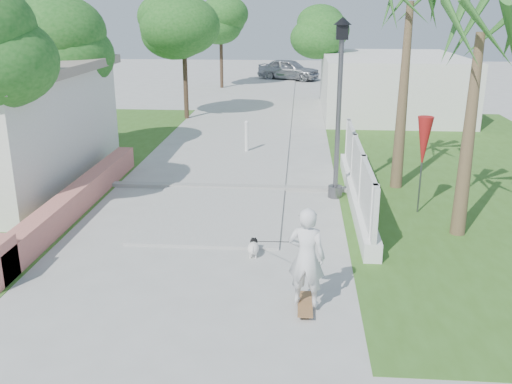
# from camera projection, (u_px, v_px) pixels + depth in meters

# --- Properties ---
(ground) EXTENTS (90.00, 90.00, 0.00)m
(ground) POSITION_uv_depth(u_px,v_px,m) (180.00, 296.00, 9.65)
(ground) COLOR #B7B7B2
(ground) RESTS_ON ground
(path_strip) EXTENTS (3.20, 36.00, 0.06)m
(path_strip) POSITION_uv_depth(u_px,v_px,m) (261.00, 104.00, 28.61)
(path_strip) COLOR #B7B7B2
(path_strip) RESTS_ON ground
(curb) EXTENTS (6.50, 0.25, 0.10)m
(curb) POSITION_uv_depth(u_px,v_px,m) (225.00, 187.00, 15.33)
(curb) COLOR #999993
(curb) RESTS_ON ground
(grass_left) EXTENTS (8.00, 20.00, 0.01)m
(grass_left) POSITION_uv_depth(u_px,v_px,m) (11.00, 164.00, 17.75)
(grass_left) COLOR #39621F
(grass_left) RESTS_ON ground
(grass_right) EXTENTS (8.00, 20.00, 0.01)m
(grass_right) POSITION_uv_depth(u_px,v_px,m) (471.00, 173.00, 16.72)
(grass_right) COLOR #39621F
(grass_right) RESTS_ON ground
(pink_wall) EXTENTS (0.45, 8.20, 0.80)m
(pink_wall) POSITION_uv_depth(u_px,v_px,m) (70.00, 204.00, 13.17)
(pink_wall) COLOR #D1796B
(pink_wall) RESTS_ON ground
(lattice_fence) EXTENTS (0.35, 7.00, 1.50)m
(lattice_fence) POSITION_uv_depth(u_px,v_px,m) (357.00, 183.00, 13.98)
(lattice_fence) COLOR white
(lattice_fence) RESTS_ON ground
(building_right) EXTENTS (6.00, 8.00, 2.60)m
(building_right) POSITION_uv_depth(u_px,v_px,m) (390.00, 85.00, 25.87)
(building_right) COLOR silver
(building_right) RESTS_ON ground
(street_lamp) EXTENTS (0.44, 0.44, 4.44)m
(street_lamp) POSITION_uv_depth(u_px,v_px,m) (339.00, 103.00, 13.90)
(street_lamp) COLOR #59595E
(street_lamp) RESTS_ON ground
(bollard) EXTENTS (0.14, 0.14, 1.09)m
(bollard) POSITION_uv_depth(u_px,v_px,m) (247.00, 136.00, 18.94)
(bollard) COLOR white
(bollard) RESTS_ON ground
(patio_umbrella) EXTENTS (0.36, 0.36, 2.30)m
(patio_umbrella) POSITION_uv_depth(u_px,v_px,m) (424.00, 143.00, 13.04)
(patio_umbrella) COLOR #59595E
(patio_umbrella) RESTS_ON ground
(tree_left_mid) EXTENTS (3.20, 3.20, 4.85)m
(tree_left_mid) POSITION_uv_depth(u_px,v_px,m) (52.00, 48.00, 17.01)
(tree_left_mid) COLOR #4C3826
(tree_left_mid) RESTS_ON ground
(tree_path_left) EXTENTS (3.40, 3.40, 5.23)m
(tree_path_left) POSITION_uv_depth(u_px,v_px,m) (184.00, 28.00, 23.84)
(tree_path_left) COLOR #4C3826
(tree_path_left) RESTS_ON ground
(tree_path_right) EXTENTS (3.00, 3.00, 4.79)m
(tree_path_right) POSITION_uv_depth(u_px,v_px,m) (328.00, 32.00, 27.28)
(tree_path_right) COLOR #4C3826
(tree_path_right) RESTS_ON ground
(tree_path_far) EXTENTS (3.20, 3.20, 5.17)m
(tree_path_far) POSITION_uv_depth(u_px,v_px,m) (221.00, 22.00, 33.31)
(tree_path_far) COLOR #4C3826
(tree_path_far) RESTS_ON ground
(palm_far) EXTENTS (1.80, 1.80, 5.30)m
(palm_far) POSITION_uv_depth(u_px,v_px,m) (409.00, 14.00, 14.09)
(palm_far) COLOR brown
(palm_far) RESTS_ON ground
(palm_near) EXTENTS (1.80, 1.80, 4.70)m
(palm_near) POSITION_uv_depth(u_px,v_px,m) (479.00, 45.00, 11.07)
(palm_near) COLOR brown
(palm_near) RESTS_ON ground
(skateboarder) EXTENTS (1.34, 2.58, 1.74)m
(skateboarder) POSITION_uv_depth(u_px,v_px,m) (278.00, 245.00, 9.85)
(skateboarder) COLOR olive
(skateboarder) RESTS_ON ground
(dog) EXTENTS (0.23, 0.51, 0.35)m
(dog) POSITION_uv_depth(u_px,v_px,m) (253.00, 247.00, 11.13)
(dog) COLOR white
(dog) RESTS_ON ground
(parked_car) EXTENTS (4.40, 2.96, 1.39)m
(parked_car) POSITION_uv_depth(u_px,v_px,m) (289.00, 69.00, 37.91)
(parked_car) COLOR #A2A3A9
(parked_car) RESTS_ON ground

